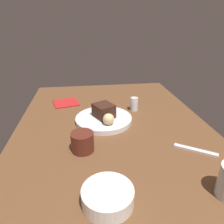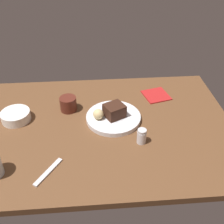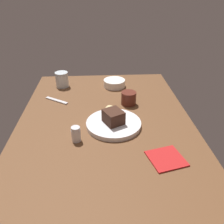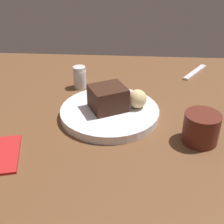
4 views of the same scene
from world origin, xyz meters
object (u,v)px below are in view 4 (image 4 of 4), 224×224
at_px(chocolate_cake_slice, 107,98).
at_px(dessert_spoon, 194,72).
at_px(dessert_plate, 108,112).
at_px(bread_roll, 136,99).
at_px(coffee_cup, 200,128).
at_px(salt_shaker, 79,77).

relative_size(chocolate_cake_slice, dessert_spoon, 0.57).
xyz_separation_m(dessert_plate, chocolate_cake_slice, (0.00, -0.00, 0.04)).
height_order(bread_roll, coffee_cup, same).
bearing_deg(coffee_cup, bread_roll, -37.52).
bearing_deg(bread_roll, salt_shaker, -40.83).
distance_m(dessert_plate, salt_shaker, 0.20).
distance_m(salt_shaker, coffee_cup, 0.41).
distance_m(bread_roll, salt_shaker, 0.23).
xyz_separation_m(chocolate_cake_slice, salt_shaker, (0.10, -0.16, -0.02)).
bearing_deg(dessert_plate, coffee_cup, 155.89).
distance_m(chocolate_cake_slice, dessert_spoon, 0.41).
bearing_deg(salt_shaker, bread_roll, 139.17).
height_order(salt_shaker, dessert_spoon, salt_shaker).
height_order(dessert_plate, bread_roll, bread_roll).
bearing_deg(bread_roll, dessert_spoon, -124.82).
bearing_deg(coffee_cup, chocolate_cake_slice, -23.99).
xyz_separation_m(salt_shaker, dessert_spoon, (-0.38, -0.14, -0.03)).
distance_m(salt_shaker, dessert_spoon, 0.40).
relative_size(bread_roll, salt_shaker, 0.71).
height_order(chocolate_cake_slice, dessert_spoon, chocolate_cake_slice).
distance_m(coffee_cup, dessert_spoon, 0.40).
bearing_deg(salt_shaker, chocolate_cake_slice, 121.42).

